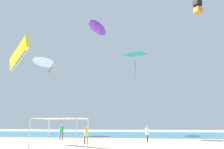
{
  "coord_description": "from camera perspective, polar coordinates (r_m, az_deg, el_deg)",
  "views": [
    {
      "loc": [
        3.49,
        -17.26,
        2.04
      ],
      "look_at": [
        -0.91,
        13.8,
        8.55
      ],
      "focal_mm": 37.55,
      "sensor_mm": 36.0,
      "label": 1
    }
  ],
  "objects": [
    {
      "name": "person_near_tent",
      "position": [
        26.27,
        8.6,
        -13.81
      ],
      "size": [
        0.41,
        0.46,
        1.74
      ],
      "rotation": [
        0.0,
        0.0,
        4.71
      ],
      "color": "#33384C",
      "rests_on": "ground"
    },
    {
      "name": "kite_box_black",
      "position": [
        47.29,
        20.13,
        15.18
      ],
      "size": [
        1.76,
        1.72,
        2.65
      ],
      "rotation": [
        0.0,
        0.0,
        5.31
      ],
      "color": "black"
    },
    {
      "name": "person_central",
      "position": [
        24.22,
        -6.28,
        -14.2
      ],
      "size": [
        0.42,
        0.39,
        1.64
      ],
      "rotation": [
        0.0,
        0.0,
        0.3
      ],
      "color": "brown",
      "rests_on": "ground"
    },
    {
      "name": "kite_delta_white",
      "position": [
        41.71,
        -16.13,
        3.26
      ],
      "size": [
        4.49,
        4.53,
        3.23
      ],
      "rotation": [
        0.0,
        0.0,
        2.93
      ],
      "color": "white"
    },
    {
      "name": "kite_diamond_teal",
      "position": [
        31.72,
        5.65,
        4.58
      ],
      "size": [
        3.18,
        3.17,
        3.53
      ],
      "rotation": [
        0.0,
        0.0,
        5.92
      ],
      "color": "teal"
    },
    {
      "name": "kite_parafoil_yellow",
      "position": [
        25.43,
        -21.75,
        4.63
      ],
      "size": [
        3.69,
        3.25,
        2.79
      ],
      "rotation": [
        0.0,
        0.0,
        2.43
      ],
      "color": "yellow"
    },
    {
      "name": "kite_inflatable_purple",
      "position": [
        44.12,
        -3.52,
        11.32
      ],
      "size": [
        3.71,
        6.69,
        2.59
      ],
      "rotation": [
        0.0,
        0.0,
        4.48
      ],
      "color": "purple"
    },
    {
      "name": "person_leftmost",
      "position": [
        29.82,
        -12.17,
        -13.28
      ],
      "size": [
        0.44,
        0.44,
        1.87
      ],
      "rotation": [
        0.0,
        0.0,
        3.93
      ],
      "color": "slate",
      "rests_on": "ground"
    },
    {
      "name": "ocean_strip",
      "position": [
        44.49,
        3.67,
        -14.3
      ],
      "size": [
        110.0,
        22.92,
        0.03
      ],
      "primitive_type": "cube",
      "color": "teal",
      "rests_on": "ground"
    },
    {
      "name": "canopy_tent",
      "position": [
        18.17,
        -12.2,
        -10.69
      ],
      "size": [
        3.35,
        3.29,
        2.39
      ],
      "color": "#B2B2B7",
      "rests_on": "ground"
    }
  ]
}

